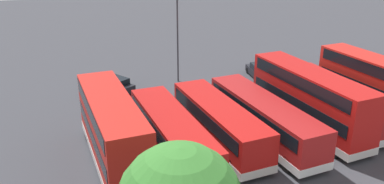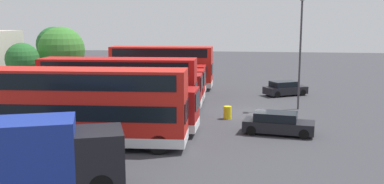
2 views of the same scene
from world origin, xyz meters
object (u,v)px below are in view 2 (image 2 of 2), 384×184
object	(u,v)px
car_hatchback_silver	(278,123)
waste_bin_yellow	(228,113)
bus_single_deck_second	(113,107)
bus_single_deck_sixth	(149,79)
car_small_green	(285,88)
lamp_post_tall	(300,46)
bus_double_decker_near_end	(84,105)
bus_double_decker_seventh	(162,66)
bus_double_decker_third	(119,87)
bus_single_deck_fifth	(145,84)
bus_single_deck_fourth	(131,90)
box_truck_blue	(29,155)

from	to	relation	value
car_hatchback_silver	waste_bin_yellow	world-z (taller)	car_hatchback_silver
bus_single_deck_second	bus_single_deck_sixth	world-z (taller)	same
car_small_green	lamp_post_tall	distance (m)	8.06
lamp_post_tall	bus_single_deck_sixth	bearing A→B (deg)	69.77
bus_double_decker_near_end	bus_double_decker_seventh	size ratio (longest dim) A/B	1.10
bus_single_deck_second	bus_single_deck_sixth	distance (m)	14.46
bus_double_decker_third	car_hatchback_silver	xyz separation A→B (m)	(-2.55, -11.40, -1.75)
car_hatchback_silver	waste_bin_yellow	bearing A→B (deg)	41.45
bus_single_deck_fifth	waste_bin_yellow	distance (m)	9.85
bus_single_deck_fifth	car_small_green	bearing A→B (deg)	-68.12
bus_single_deck_fourth	lamp_post_tall	xyz separation A→B (m)	(1.83, -13.75, 3.62)
bus_single_deck_sixth	car_hatchback_silver	world-z (taller)	bus_single_deck_sixth
bus_single_deck_fifth	bus_single_deck_sixth	bearing A→B (deg)	9.56
bus_double_decker_near_end	box_truck_blue	distance (m)	6.95
lamp_post_tall	waste_bin_yellow	world-z (taller)	lamp_post_tall
bus_single_deck_second	bus_single_deck_fifth	xyz separation A→B (m)	(10.77, 0.53, -0.00)
bus_single_deck_fifth	bus_single_deck_sixth	distance (m)	3.70
bus_double_decker_seventh	lamp_post_tall	distance (m)	16.42
bus_single_deck_second	bus_double_decker_seventh	size ratio (longest dim) A/B	1.03
box_truck_blue	bus_single_deck_second	bearing A→B (deg)	-0.75
bus_double_decker_near_end	lamp_post_tall	world-z (taller)	lamp_post_tall
bus_single_deck_second	bus_double_decker_seventh	bearing A→B (deg)	2.03
bus_single_deck_sixth	car_small_green	distance (m)	13.46
car_hatchback_silver	waste_bin_yellow	xyz separation A→B (m)	(3.94, 3.48, -0.23)
bus_single_deck_fifth	bus_single_deck_sixth	xyz separation A→B (m)	(3.65, 0.62, 0.00)
bus_double_decker_near_end	car_small_green	size ratio (longest dim) A/B	2.68
box_truck_blue	car_small_green	world-z (taller)	box_truck_blue
bus_double_decker_third	box_truck_blue	bearing A→B (deg)	-177.85
bus_single_deck_second	bus_single_deck_fifth	world-z (taller)	same
bus_single_deck_second	box_truck_blue	distance (m)	10.49
car_small_green	box_truck_blue	bearing A→B (deg)	154.92
bus_single_deck_fifth	car_hatchback_silver	world-z (taller)	bus_single_deck_fifth
car_small_green	waste_bin_yellow	size ratio (longest dim) A/B	4.71
bus_single_deck_fourth	waste_bin_yellow	distance (m)	8.65
car_small_green	waste_bin_yellow	bearing A→B (deg)	155.85
bus_double_decker_near_end	bus_double_decker_seventh	xyz separation A→B (m)	(21.79, 0.17, -0.00)
bus_single_deck_fifth	bus_double_decker_seventh	distance (m)	7.49
bus_double_decker_seventh	box_truck_blue	bearing A→B (deg)	-178.99
bus_single_deck_fifth	car_small_green	distance (m)	13.75
bus_single_deck_fifth	lamp_post_tall	bearing A→B (deg)	-96.41
bus_double_decker_near_end	bus_single_deck_second	size ratio (longest dim) A/B	1.06
bus_single_deck_sixth	waste_bin_yellow	world-z (taller)	bus_single_deck_sixth
bus_double_decker_near_end	lamp_post_tall	bearing A→B (deg)	-46.02
bus_single_deck_fourth	bus_single_deck_sixth	size ratio (longest dim) A/B	1.05
bus_double_decker_seventh	car_small_green	xyz separation A→B (m)	(-2.32, -12.85, -1.75)
box_truck_blue	waste_bin_yellow	xyz separation A→B (m)	(15.34, -7.40, -1.23)
bus_single_deck_fourth	bus_single_deck_fifth	bearing A→B (deg)	-6.54
bus_double_decker_near_end	car_hatchback_silver	xyz separation A→B (m)	(4.49, -11.22, -1.75)
box_truck_blue	lamp_post_tall	distance (m)	23.90
waste_bin_yellow	bus_single_deck_sixth	bearing A→B (deg)	41.29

